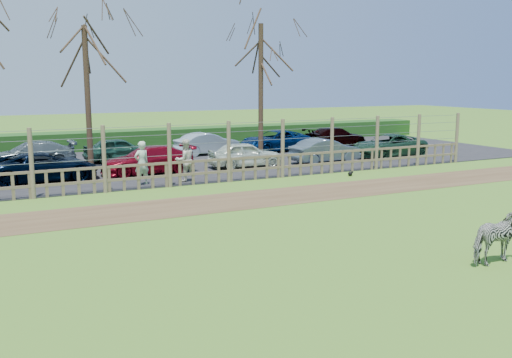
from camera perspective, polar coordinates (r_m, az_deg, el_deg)
name	(u,v)px	position (r m, az deg, el deg)	size (l,w,h in m)	color
ground	(264,237)	(15.25, 0.82, -5.81)	(120.00, 120.00, 0.00)	#6DA334
dirt_strip	(203,204)	(19.24, -5.33, -2.52)	(34.00, 2.80, 0.01)	brown
asphalt	(129,165)	(28.65, -12.58, 1.41)	(44.00, 13.00, 0.04)	#232326
hedge	(100,140)	(35.38, -15.37, 3.74)	(46.00, 2.00, 1.10)	#1E4716
fence	(170,167)	(22.35, -8.61, 1.23)	(30.16, 0.16, 2.50)	brown
tree_mid	(86,63)	(26.98, -16.64, 11.06)	(4.80, 4.80, 6.83)	#3D2B1E
tree_right	(261,58)	(30.35, 0.49, 12.00)	(4.80, 4.80, 7.35)	#3D2B1E
zebra	(500,237)	(14.06, 23.23, -5.40)	(0.67, 1.46, 1.23)	gray
visitor_a	(142,163)	(22.86, -11.37, 1.59)	(0.63, 0.41, 1.72)	#B5D9B4
visitor_b	(185,160)	(23.33, -7.11, 1.87)	(0.84, 0.65, 1.72)	beige
crow	(350,174)	(25.10, 9.42, 0.53)	(0.26, 0.19, 0.21)	black
car_2	(44,167)	(24.72, -20.46, 1.15)	(1.99, 4.32, 1.20)	black
car_3	(148,160)	(25.59, -10.78, 1.88)	(1.68, 4.13, 1.20)	maroon
car_4	(245,154)	(27.03, -1.10, 2.48)	(1.42, 3.52, 1.20)	silver
car_5	(325,151)	(28.66, 6.91, 2.83)	(1.27, 3.64, 1.20)	#50606D
car_6	(388,146)	(31.42, 13.10, 3.26)	(1.99, 4.32, 1.20)	#22492F
car_9	(30,154)	(29.04, -21.64, 2.30)	(1.68, 4.13, 1.20)	#546366
car_10	(119,149)	(29.76, -13.50, 2.89)	(1.42, 3.52, 1.20)	#214D39
car_11	(207,144)	(31.77, -4.90, 3.56)	(1.27, 3.64, 1.20)	#AAC0CA
car_12	(275,141)	(33.09, 1.91, 3.84)	(1.99, 4.32, 1.20)	#041D4B
car_13	(336,137)	(35.55, 7.97, 4.17)	(1.68, 4.13, 1.20)	black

